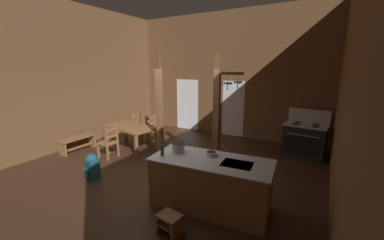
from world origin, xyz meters
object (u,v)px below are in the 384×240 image
object	(u,v)px
stockpot_on_counter	(178,147)
mixing_bowl_on_counter	(211,154)
bench_along_left_wall	(78,142)
ladderback_chair_at_table_end	(140,127)
kitchen_island	(211,183)
dining_table	(130,129)
backpack	(92,165)
bottle_tall_on_counter	(162,150)
ladderback_chair_near_window	(154,130)
stove_range	(304,139)
step_stool	(170,222)
ladderback_chair_by_post	(109,142)

from	to	relation	value
stockpot_on_counter	mixing_bowl_on_counter	distance (m)	0.66
bench_along_left_wall	mixing_bowl_on_counter	size ratio (longest dim) A/B	5.39
ladderback_chair_at_table_end	mixing_bowl_on_counter	distance (m)	4.58
kitchen_island	ladderback_chair_at_table_end	world-z (taller)	ladderback_chair_at_table_end
dining_table	stockpot_on_counter	world-z (taller)	stockpot_on_counter
backpack	bottle_tall_on_counter	world-z (taller)	bottle_tall_on_counter
mixing_bowl_on_counter	ladderback_chair_near_window	bearing A→B (deg)	145.17
stove_range	ladderback_chair_at_table_end	bearing A→B (deg)	-166.57
dining_table	backpack	xyz separation A→B (m)	(0.70, -1.95, -0.34)
stove_range	ladderback_chair_near_window	xyz separation A→B (m)	(-4.57, -1.30, -0.03)
mixing_bowl_on_counter	bench_along_left_wall	bearing A→B (deg)	174.74
step_stool	stockpot_on_counter	world-z (taller)	stockpot_on_counter
stockpot_on_counter	backpack	bearing A→B (deg)	-170.12
ladderback_chair_by_post	bottle_tall_on_counter	distance (m)	2.96
bench_along_left_wall	stockpot_on_counter	size ratio (longest dim) A/B	3.45
ladderback_chair_by_post	bottle_tall_on_counter	size ratio (longest dim) A/B	3.22
kitchen_island	step_stool	size ratio (longest dim) A/B	5.74
mixing_bowl_on_counter	bottle_tall_on_counter	bearing A→B (deg)	-148.63
step_stool	dining_table	distance (m)	4.22
kitchen_island	ladderback_chair_by_post	bearing A→B (deg)	168.26
kitchen_island	ladderback_chair_by_post	world-z (taller)	ladderback_chair_by_post
kitchen_island	stockpot_on_counter	world-z (taller)	stockpot_on_counter
bench_along_left_wall	bottle_tall_on_counter	world-z (taller)	bottle_tall_on_counter
kitchen_island	step_stool	world-z (taller)	kitchen_island
bench_along_left_wall	ladderback_chair_near_window	bearing A→B (deg)	50.90
dining_table	bench_along_left_wall	distance (m)	1.62
dining_table	stockpot_on_counter	size ratio (longest dim) A/B	5.65
dining_table	ladderback_chair_by_post	size ratio (longest dim) A/B	1.91
ladderback_chair_at_table_end	mixing_bowl_on_counter	size ratio (longest dim) A/B	4.62
stove_range	bench_along_left_wall	world-z (taller)	stove_range
ladderback_chair_at_table_end	bottle_tall_on_counter	xyz separation A→B (m)	(3.13, -2.79, 0.60)
ladderback_chair_by_post	stockpot_on_counter	bearing A→B (deg)	-14.15
bench_along_left_wall	step_stool	bearing A→B (deg)	-18.90
step_stool	ladderback_chair_at_table_end	size ratio (longest dim) A/B	0.41
ladderback_chair_by_post	backpack	distance (m)	1.30
dining_table	bottle_tall_on_counter	xyz separation A→B (m)	(2.72, -1.89, 0.40)
step_stool	backpack	bearing A→B (deg)	167.22
ladderback_chair_near_window	bottle_tall_on_counter	world-z (taller)	bottle_tall_on_counter
stockpot_on_counter	bottle_tall_on_counter	bearing A→B (deg)	-114.36
dining_table	ladderback_chair_at_table_end	distance (m)	1.02
step_stool	ladderback_chair_by_post	bearing A→B (deg)	153.00
kitchen_island	backpack	size ratio (longest dim) A/B	3.76
dining_table	ladderback_chair_at_table_end	world-z (taller)	ladderback_chair_at_table_end
bottle_tall_on_counter	backpack	bearing A→B (deg)	-178.31
step_stool	stove_range	bearing A→B (deg)	72.58
ladderback_chair_by_post	stove_range	bearing A→B (deg)	32.09
dining_table	bench_along_left_wall	xyz separation A→B (m)	(-1.24, -0.97, -0.36)
kitchen_island	bench_along_left_wall	distance (m)	4.87
kitchen_island	bench_along_left_wall	size ratio (longest dim) A/B	2.03
ladderback_chair_at_table_end	backpack	xyz separation A→B (m)	(1.11, -2.85, -0.14)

